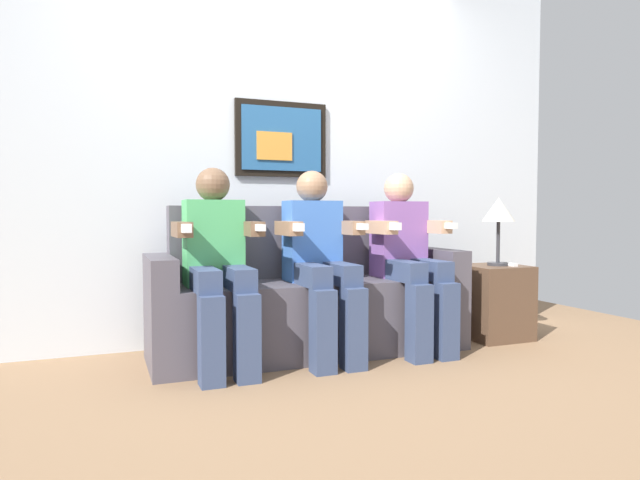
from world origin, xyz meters
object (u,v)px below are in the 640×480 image
(person_on_left, at_px, (218,259))
(person_on_right, at_px, (408,253))
(table_lamp, at_px, (499,213))
(spare_remote_on_table, at_px, (509,264))
(couch, at_px, (309,302))
(side_table_right, at_px, (494,302))
(person_in_middle, at_px, (319,256))

(person_on_left, height_order, person_on_right, same)
(person_on_left, xyz_separation_m, table_lamp, (1.92, 0.05, 0.25))
(person_on_right, xyz_separation_m, spare_remote_on_table, (0.79, -0.00, -0.10))
(couch, xyz_separation_m, side_table_right, (1.31, -0.11, -0.06))
(side_table_right, xyz_separation_m, table_lamp, (0.02, -0.02, 0.61))
(couch, xyz_separation_m, person_on_left, (-0.60, -0.17, 0.29))
(person_on_left, height_order, side_table_right, person_on_left)
(table_lamp, bearing_deg, couch, 174.72)
(side_table_right, distance_m, spare_remote_on_table, 0.28)
(person_in_middle, xyz_separation_m, person_on_right, (0.60, 0.00, 0.00))
(person_in_middle, bearing_deg, person_on_right, 0.00)
(person_in_middle, relative_size, table_lamp, 2.41)
(person_on_right, height_order, spare_remote_on_table, person_on_right)
(person_on_right, bearing_deg, person_on_left, 180.00)
(person_on_left, distance_m, spare_remote_on_table, 1.98)
(person_on_right, xyz_separation_m, side_table_right, (0.71, 0.06, -0.36))
(spare_remote_on_table, bearing_deg, person_in_middle, 179.88)
(person_on_left, relative_size, side_table_right, 2.22)
(couch, relative_size, spare_remote_on_table, 14.74)
(couch, height_order, table_lamp, table_lamp)
(table_lamp, relative_size, spare_remote_on_table, 3.54)
(couch, bearing_deg, person_on_right, -15.71)
(person_in_middle, distance_m, table_lamp, 1.35)
(person_in_middle, height_order, person_on_right, same)
(couch, height_order, person_on_left, person_on_left)
(couch, xyz_separation_m, person_on_right, (0.60, -0.17, 0.29))
(side_table_right, relative_size, table_lamp, 1.09)
(person_on_left, bearing_deg, table_lamp, 1.34)
(couch, relative_size, table_lamp, 4.17)
(person_in_middle, height_order, spare_remote_on_table, person_in_middle)
(person_in_middle, bearing_deg, table_lamp, 1.95)
(person_in_middle, bearing_deg, couch, 89.98)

